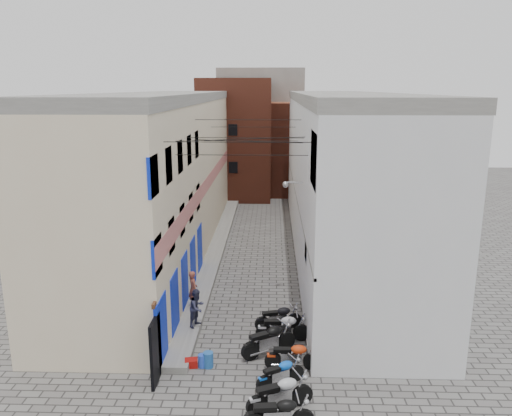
# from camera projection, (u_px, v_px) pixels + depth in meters

# --- Properties ---
(ground) EXTENTS (90.00, 90.00, 0.00)m
(ground) POSITION_uv_depth(u_px,v_px,m) (235.00, 376.00, 16.50)
(ground) COLOR #5D5957
(ground) RESTS_ON ground
(plinth) EXTENTS (0.90, 26.00, 0.25)m
(plinth) POSITION_uv_depth(u_px,v_px,m) (217.00, 248.00, 29.16)
(plinth) COLOR slate
(plinth) RESTS_ON ground
(building_left) EXTENTS (5.10, 27.00, 9.00)m
(building_left) POSITION_uv_depth(u_px,v_px,m) (164.00, 174.00, 28.18)
(building_left) COLOR beige
(building_left) RESTS_ON ground
(building_right) EXTENTS (5.94, 26.00, 9.00)m
(building_right) POSITION_uv_depth(u_px,v_px,m) (341.00, 175.00, 27.89)
(building_right) COLOR silver
(building_right) RESTS_ON ground
(building_far_brick_left) EXTENTS (6.00, 6.00, 10.00)m
(building_far_brick_left) POSITION_uv_depth(u_px,v_px,m) (236.00, 139.00, 42.58)
(building_far_brick_left) COLOR brown
(building_far_brick_left) RESTS_ON ground
(building_far_brick_right) EXTENTS (5.00, 6.00, 8.00)m
(building_far_brick_right) POSITION_uv_depth(u_px,v_px,m) (293.00, 148.00, 44.59)
(building_far_brick_right) COLOR brown
(building_far_brick_right) RESTS_ON ground
(building_far_concrete) EXTENTS (8.00, 5.00, 11.00)m
(building_far_concrete) POSITION_uv_depth(u_px,v_px,m) (261.00, 127.00, 48.22)
(building_far_concrete) COLOR slate
(building_far_concrete) RESTS_ON ground
(far_shopfront) EXTENTS (2.00, 0.30, 2.40)m
(far_shopfront) POSITION_uv_depth(u_px,v_px,m) (258.00, 189.00, 40.69)
(far_shopfront) COLOR black
(far_shopfront) RESTS_ON ground
(overhead_wires) EXTENTS (5.80, 13.02, 1.32)m
(overhead_wires) POSITION_uv_depth(u_px,v_px,m) (247.00, 137.00, 22.24)
(overhead_wires) COLOR black
(overhead_wires) RESTS_ON ground
(motorcycle_a) EXTENTS (2.07, 0.85, 1.17)m
(motorcycle_a) POSITION_uv_depth(u_px,v_px,m) (279.00, 412.00, 13.70)
(motorcycle_a) COLOR black
(motorcycle_a) RESTS_ON ground
(motorcycle_b) EXTENTS (2.21, 1.45, 1.22)m
(motorcycle_b) POSITION_uv_depth(u_px,v_px,m) (280.00, 392.00, 14.57)
(motorcycle_b) COLOR #ADADB2
(motorcycle_b) RESTS_ON ground
(motorcycle_c) EXTENTS (1.77, 1.35, 1.00)m
(motorcycle_c) POSITION_uv_depth(u_px,v_px,m) (281.00, 372.00, 15.80)
(motorcycle_c) COLOR blue
(motorcycle_c) RESTS_ON ground
(motorcycle_d) EXTENTS (1.90, 0.60, 1.10)m
(motorcycle_d) POSITION_uv_depth(u_px,v_px,m) (293.00, 355.00, 16.74)
(motorcycle_d) COLOR red
(motorcycle_d) RESTS_ON ground
(motorcycle_e) EXTENTS (2.21, 1.71, 1.26)m
(motorcycle_e) POSITION_uv_depth(u_px,v_px,m) (269.00, 338.00, 17.66)
(motorcycle_e) COLOR black
(motorcycle_e) RESTS_ON ground
(motorcycle_f) EXTENTS (2.06, 0.72, 1.18)m
(motorcycle_f) POSITION_uv_depth(u_px,v_px,m) (283.00, 326.00, 18.64)
(motorcycle_f) COLOR #BAB9BE
(motorcycle_f) RESTS_ON ground
(motorcycle_g) EXTENTS (2.00, 1.09, 1.11)m
(motorcycle_g) POSITION_uv_depth(u_px,v_px,m) (279.00, 316.00, 19.53)
(motorcycle_g) COLOR black
(motorcycle_g) RESTS_ON ground
(person_a) EXTENTS (0.59, 0.69, 1.58)m
(person_a) POSITION_uv_depth(u_px,v_px,m) (193.00, 289.00, 20.93)
(person_a) COLOR #9A4B38
(person_a) RESTS_ON plinth
(person_b) EXTENTS (0.85, 0.91, 1.50)m
(person_b) POSITION_uv_depth(u_px,v_px,m) (197.00, 308.00, 19.27)
(person_b) COLOR #2F3047
(person_b) RESTS_ON plinth
(water_jug_near) EXTENTS (0.38, 0.38, 0.45)m
(water_jug_near) POSITION_uv_depth(u_px,v_px,m) (202.00, 361.00, 16.97)
(water_jug_near) COLOR blue
(water_jug_near) RESTS_ON ground
(water_jug_far) EXTENTS (0.45, 0.45, 0.54)m
(water_jug_far) POSITION_uv_depth(u_px,v_px,m) (208.00, 360.00, 16.95)
(water_jug_far) COLOR #2159A8
(water_jug_far) RESTS_ON ground
(red_crate) EXTENTS (0.48, 0.39, 0.27)m
(red_crate) POSITION_uv_depth(u_px,v_px,m) (191.00, 363.00, 17.00)
(red_crate) COLOR #9C0E0B
(red_crate) RESTS_ON ground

